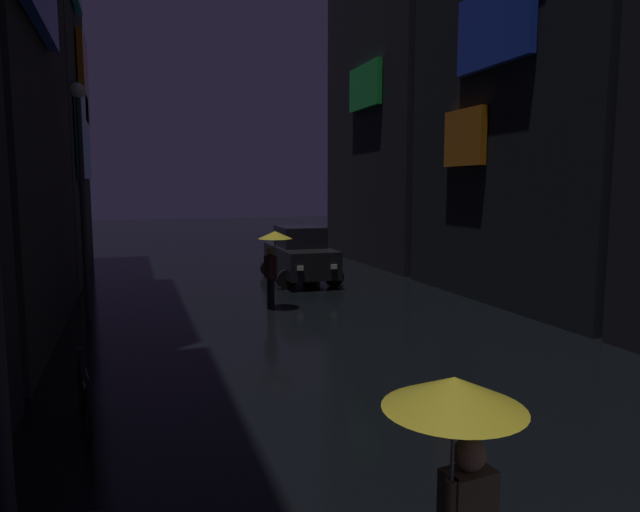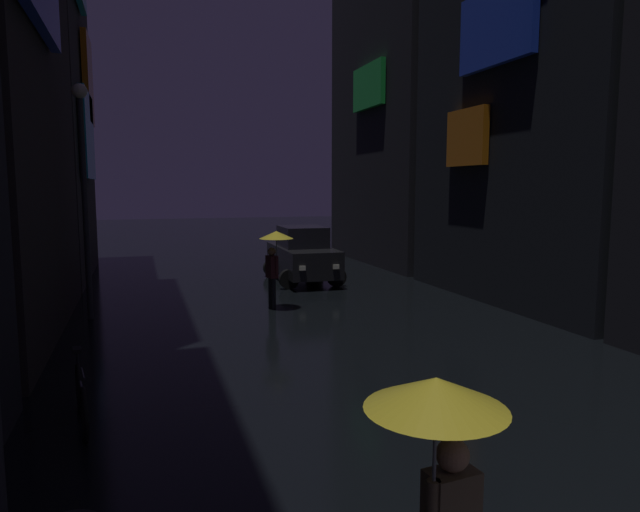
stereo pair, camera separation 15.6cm
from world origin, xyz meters
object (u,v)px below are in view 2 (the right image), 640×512
(bicycle_parked_at_storefront, at_px, (81,398))
(car_distant, at_px, (303,255))
(pedestrian_far_right_yellow, at_px, (275,248))
(streetlamp_left_far, at_px, (84,175))
(pedestrian_midstreet_centre_yellow, at_px, (441,444))

(bicycle_parked_at_storefront, distance_m, car_distant, 12.39)
(pedestrian_far_right_yellow, relative_size, streetlamp_left_far, 0.37)
(pedestrian_midstreet_centre_yellow, xyz_separation_m, streetlamp_left_far, (-3.01, 12.02, 1.90))
(car_distant, bearing_deg, streetlamp_left_far, -149.76)
(pedestrian_far_right_yellow, bearing_deg, car_distant, 65.01)
(pedestrian_far_right_yellow, bearing_deg, bicycle_parked_at_storefront, -123.24)
(bicycle_parked_at_storefront, relative_size, streetlamp_left_far, 0.32)
(bicycle_parked_at_storefront, distance_m, streetlamp_left_far, 7.55)
(pedestrian_far_right_yellow, bearing_deg, pedestrian_midstreet_centre_yellow, -98.04)
(pedestrian_midstreet_centre_yellow, bearing_deg, streetlamp_left_far, 104.06)
(pedestrian_far_right_yellow, height_order, streetlamp_left_far, streetlamp_left_far)
(streetlamp_left_far, bearing_deg, bicycle_parked_at_storefront, -86.67)
(pedestrian_far_right_yellow, xyz_separation_m, pedestrian_midstreet_centre_yellow, (-1.65, -11.68, 0.00))
(pedestrian_midstreet_centre_yellow, height_order, bicycle_parked_at_storefront, pedestrian_midstreet_centre_yellow)
(pedestrian_far_right_yellow, distance_m, streetlamp_left_far, 5.04)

